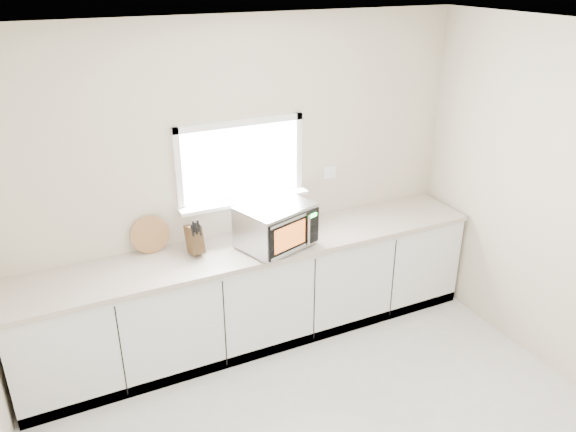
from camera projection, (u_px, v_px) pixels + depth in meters
back_wall at (241, 182)px, 4.68m from camera, size 4.00×0.17×2.70m
cabinets at (257, 294)px, 4.82m from camera, size 3.92×0.60×0.88m
countertop at (256, 247)px, 4.62m from camera, size 3.92×0.64×0.04m
microwave at (276, 225)px, 4.52m from camera, size 0.67×0.59×0.36m
knife_block at (195, 239)px, 4.42m from camera, size 0.11×0.22×0.31m
cutting_board at (150, 235)px, 4.44m from camera, size 0.31×0.07×0.31m
coffee_grinder at (271, 228)px, 4.69m from camera, size 0.12×0.12×0.20m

